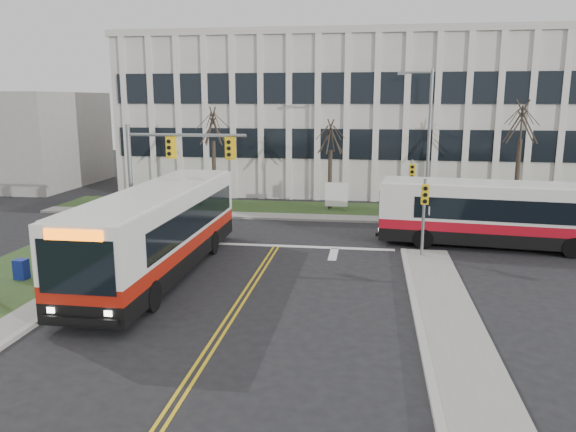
# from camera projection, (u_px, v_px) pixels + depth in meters

# --- Properties ---
(ground) EXTENTS (120.00, 120.00, 0.00)m
(ground) POSITION_uv_depth(u_px,v_px,m) (241.00, 301.00, 20.98)
(ground) COLOR black
(ground) RESTS_ON ground
(sidewalk_east) EXTENTS (2.00, 26.00, 0.14)m
(sidewalk_east) POSITION_uv_depth(u_px,v_px,m) (472.00, 378.00, 15.06)
(sidewalk_east) COLOR #9E9B93
(sidewalk_east) RESTS_ON ground
(sidewalk_cross) EXTENTS (44.00, 1.60, 0.14)m
(sidewalk_cross) POSITION_uv_depth(u_px,v_px,m) (374.00, 219.00, 34.99)
(sidewalk_cross) COLOR #9E9B93
(sidewalk_cross) RESTS_ON ground
(building_lawn) EXTENTS (44.00, 5.00, 0.12)m
(building_lawn) POSITION_uv_depth(u_px,v_px,m) (374.00, 211.00, 37.70)
(building_lawn) COLOR #2F4C20
(building_lawn) RESTS_ON ground
(office_building) EXTENTS (40.00, 16.00, 12.00)m
(office_building) POSITION_uv_depth(u_px,v_px,m) (375.00, 116.00, 48.12)
(office_building) COLOR silver
(office_building) RESTS_ON ground
(building_annex) EXTENTS (12.00, 12.00, 8.00)m
(building_annex) POSITION_uv_depth(u_px,v_px,m) (17.00, 139.00, 49.02)
(building_annex) COLOR #9E9B93
(building_annex) RESTS_ON ground
(mast_arm_signal) EXTENTS (6.11, 0.38, 6.20)m
(mast_arm_signal) POSITION_uv_depth(u_px,v_px,m) (161.00, 164.00, 27.84)
(mast_arm_signal) COLOR slate
(mast_arm_signal) RESTS_ON ground
(signal_pole_near) EXTENTS (0.34, 0.39, 3.80)m
(signal_pole_near) POSITION_uv_depth(u_px,v_px,m) (424.00, 207.00, 26.14)
(signal_pole_near) COLOR slate
(signal_pole_near) RESTS_ON ground
(signal_pole_far) EXTENTS (0.34, 0.39, 3.80)m
(signal_pole_far) POSITION_uv_depth(u_px,v_px,m) (411.00, 181.00, 34.37)
(signal_pole_far) COLOR slate
(signal_pole_far) RESTS_ON ground
(streetlight) EXTENTS (2.15, 0.25, 9.20)m
(streetlight) POSITION_uv_depth(u_px,v_px,m) (426.00, 136.00, 34.48)
(streetlight) COLOR slate
(streetlight) RESTS_ON ground
(directory_sign) EXTENTS (1.50, 0.12, 2.00)m
(directory_sign) POSITION_uv_depth(u_px,v_px,m) (336.00, 195.00, 37.34)
(directory_sign) COLOR slate
(directory_sign) RESTS_ON ground
(tree_left) EXTENTS (1.80, 1.80, 7.70)m
(tree_left) POSITION_uv_depth(u_px,v_px,m) (213.00, 128.00, 38.14)
(tree_left) COLOR #42352B
(tree_left) RESTS_ON ground
(tree_mid) EXTENTS (1.80, 1.80, 6.82)m
(tree_mid) POSITION_uv_depth(u_px,v_px,m) (331.00, 138.00, 37.33)
(tree_mid) COLOR #42352B
(tree_mid) RESTS_ON ground
(tree_right) EXTENTS (1.80, 1.80, 8.25)m
(tree_right) POSITION_uv_depth(u_px,v_px,m) (521.00, 124.00, 35.24)
(tree_right) COLOR #42352B
(tree_right) RESTS_ON ground
(bus_main) EXTENTS (3.03, 13.62, 3.63)m
(bus_main) POSITION_uv_depth(u_px,v_px,m) (159.00, 233.00, 23.98)
(bus_main) COLOR silver
(bus_main) RESTS_ON ground
(bus_cross) EXTENTS (12.46, 4.02, 3.26)m
(bus_cross) POSITION_uv_depth(u_px,v_px,m) (504.00, 216.00, 28.26)
(bus_cross) COLOR silver
(bus_cross) RESTS_ON ground
(newspaper_box_blue) EXTENTS (0.52, 0.47, 0.95)m
(newspaper_box_blue) POSITION_uv_depth(u_px,v_px,m) (21.00, 271.00, 23.16)
(newspaper_box_blue) COLOR navy
(newspaper_box_blue) RESTS_ON ground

